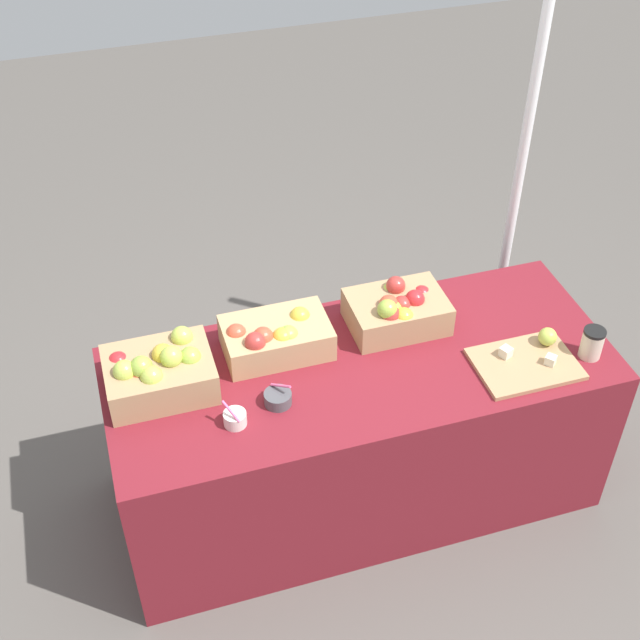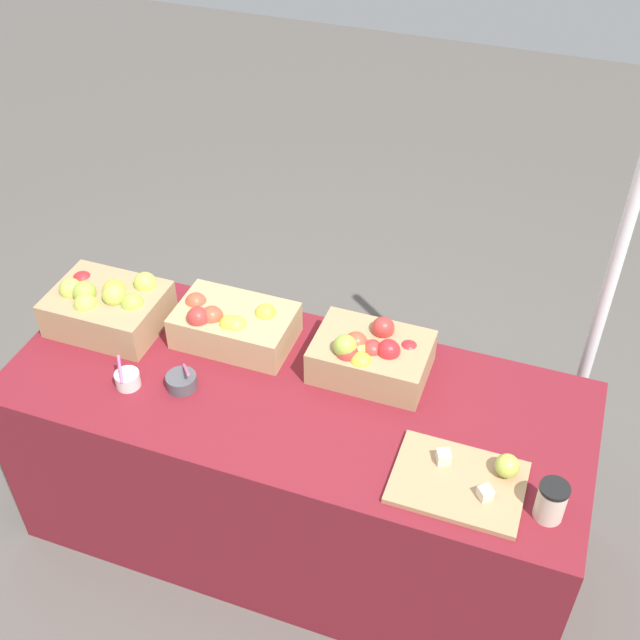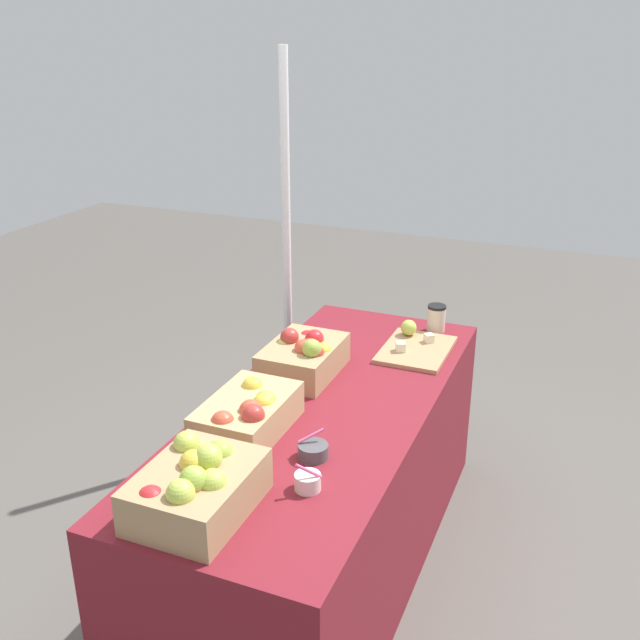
{
  "view_description": "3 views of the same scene",
  "coord_description": "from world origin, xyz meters",
  "px_view_note": "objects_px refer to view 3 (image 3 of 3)",
  "views": [
    {
      "loc": [
        -0.84,
        -2.19,
        2.94
      ],
      "look_at": [
        -0.17,
        -0.04,
        1.03
      ],
      "focal_mm": 48.36,
      "sensor_mm": 36.0,
      "label": 1
    },
    {
      "loc": [
        0.7,
        -1.69,
        2.59
      ],
      "look_at": [
        0.06,
        0.07,
        1.0
      ],
      "focal_mm": 45.14,
      "sensor_mm": 36.0,
      "label": 2
    },
    {
      "loc": [
        -2.21,
        -0.9,
        2.04
      ],
      "look_at": [
        0.15,
        0.08,
        1.0
      ],
      "focal_mm": 41.08,
      "sensor_mm": 36.0,
      "label": 3
    }
  ],
  "objects_px": {
    "cutting_board_front": "(415,346)",
    "coffee_cup": "(436,318)",
    "sample_bowl_near": "(308,482)",
    "apple_crate_left": "(196,487)",
    "apple_crate_right": "(304,356)",
    "apple_crate_middle": "(248,414)",
    "sample_bowl_mid": "(313,451)",
    "tent_pole": "(287,259)"
  },
  "relations": [
    {
      "from": "apple_crate_right",
      "to": "tent_pole",
      "type": "xyz_separation_m",
      "value": [
        0.68,
        0.39,
        0.16
      ]
    },
    {
      "from": "cutting_board_front",
      "to": "apple_crate_left",
      "type": "bearing_deg",
      "value": 168.5
    },
    {
      "from": "apple_crate_middle",
      "to": "tent_pole",
      "type": "xyz_separation_m",
      "value": [
        1.17,
        0.4,
        0.17
      ]
    },
    {
      "from": "cutting_board_front",
      "to": "sample_bowl_mid",
      "type": "bearing_deg",
      "value": 175.49
    },
    {
      "from": "apple_crate_left",
      "to": "apple_crate_right",
      "type": "distance_m",
      "value": 0.94
    },
    {
      "from": "cutting_board_front",
      "to": "tent_pole",
      "type": "relative_size",
      "value": 0.19
    },
    {
      "from": "sample_bowl_near",
      "to": "tent_pole",
      "type": "xyz_separation_m",
      "value": [
        1.4,
        0.71,
        0.21
      ]
    },
    {
      "from": "apple_crate_right",
      "to": "sample_bowl_mid",
      "type": "distance_m",
      "value": 0.62
    },
    {
      "from": "cutting_board_front",
      "to": "coffee_cup",
      "type": "height_order",
      "value": "coffee_cup"
    },
    {
      "from": "apple_crate_left",
      "to": "sample_bowl_mid",
      "type": "height_order",
      "value": "apple_crate_left"
    },
    {
      "from": "apple_crate_right",
      "to": "tent_pole",
      "type": "height_order",
      "value": "tent_pole"
    },
    {
      "from": "tent_pole",
      "to": "sample_bowl_near",
      "type": "bearing_deg",
      "value": -152.92
    },
    {
      "from": "apple_crate_right",
      "to": "coffee_cup",
      "type": "distance_m",
      "value": 0.73
    },
    {
      "from": "sample_bowl_near",
      "to": "sample_bowl_mid",
      "type": "bearing_deg",
      "value": 17.73
    },
    {
      "from": "apple_crate_middle",
      "to": "coffee_cup",
      "type": "height_order",
      "value": "apple_crate_middle"
    },
    {
      "from": "cutting_board_front",
      "to": "sample_bowl_mid",
      "type": "distance_m",
      "value": 0.95
    },
    {
      "from": "apple_crate_middle",
      "to": "apple_crate_right",
      "type": "distance_m",
      "value": 0.49
    },
    {
      "from": "apple_crate_left",
      "to": "apple_crate_middle",
      "type": "xyz_separation_m",
      "value": [
        0.45,
        0.07,
        -0.01
      ]
    },
    {
      "from": "apple_crate_left",
      "to": "cutting_board_front",
      "type": "relative_size",
      "value": 1.01
    },
    {
      "from": "apple_crate_left",
      "to": "sample_bowl_mid",
      "type": "relative_size",
      "value": 3.84
    },
    {
      "from": "sample_bowl_near",
      "to": "coffee_cup",
      "type": "xyz_separation_m",
      "value": [
        1.35,
        -0.05,
        0.04
      ]
    },
    {
      "from": "apple_crate_right",
      "to": "sample_bowl_near",
      "type": "distance_m",
      "value": 0.79
    },
    {
      "from": "apple_crate_right",
      "to": "sample_bowl_mid",
      "type": "height_order",
      "value": "apple_crate_right"
    },
    {
      "from": "apple_crate_left",
      "to": "coffee_cup",
      "type": "bearing_deg",
      "value": -10.92
    },
    {
      "from": "apple_crate_left",
      "to": "sample_bowl_mid",
      "type": "xyz_separation_m",
      "value": [
        0.39,
        -0.2,
        -0.06
      ]
    },
    {
      "from": "apple_crate_right",
      "to": "tent_pole",
      "type": "bearing_deg",
      "value": 29.81
    },
    {
      "from": "sample_bowl_near",
      "to": "tent_pole",
      "type": "relative_size",
      "value": 0.05
    },
    {
      "from": "cutting_board_front",
      "to": "coffee_cup",
      "type": "bearing_deg",
      "value": -7.62
    },
    {
      "from": "apple_crate_left",
      "to": "sample_bowl_near",
      "type": "height_order",
      "value": "apple_crate_left"
    },
    {
      "from": "coffee_cup",
      "to": "sample_bowl_mid",
      "type": "bearing_deg",
      "value": 174.86
    },
    {
      "from": "apple_crate_left",
      "to": "apple_crate_middle",
      "type": "bearing_deg",
      "value": 8.85
    },
    {
      "from": "apple_crate_right",
      "to": "sample_bowl_near",
      "type": "xyz_separation_m",
      "value": [
        -0.72,
        -0.33,
        -0.05
      ]
    },
    {
      "from": "apple_crate_right",
      "to": "sample_bowl_near",
      "type": "bearing_deg",
      "value": -155.61
    },
    {
      "from": "coffee_cup",
      "to": "cutting_board_front",
      "type": "bearing_deg",
      "value": 172.38
    },
    {
      "from": "sample_bowl_near",
      "to": "coffee_cup",
      "type": "bearing_deg",
      "value": -2.24
    },
    {
      "from": "coffee_cup",
      "to": "sample_bowl_near",
      "type": "bearing_deg",
      "value": 177.76
    },
    {
      "from": "apple_crate_middle",
      "to": "coffee_cup",
      "type": "bearing_deg",
      "value": -18.4
    },
    {
      "from": "coffee_cup",
      "to": "apple_crate_middle",
      "type": "bearing_deg",
      "value": 161.6
    },
    {
      "from": "sample_bowl_mid",
      "to": "coffee_cup",
      "type": "relative_size",
      "value": 0.8
    },
    {
      "from": "cutting_board_front",
      "to": "sample_bowl_near",
      "type": "xyz_separation_m",
      "value": [
        -1.11,
        0.02,
        0.01
      ]
    },
    {
      "from": "cutting_board_front",
      "to": "tent_pole",
      "type": "distance_m",
      "value": 0.82
    },
    {
      "from": "coffee_cup",
      "to": "tent_pole",
      "type": "height_order",
      "value": "tent_pole"
    }
  ]
}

